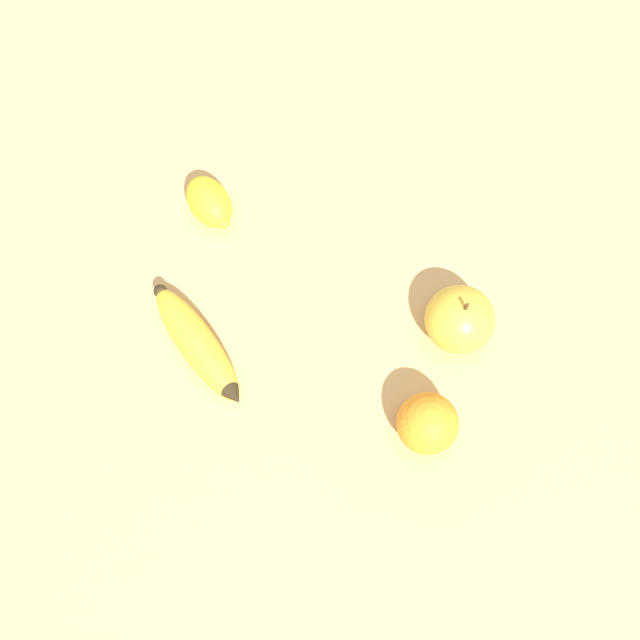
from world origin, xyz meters
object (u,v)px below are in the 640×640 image
object	(u,v)px
orange	(427,423)
apple	(460,319)
banana	(198,345)
lemon	(210,202)

from	to	relation	value
orange	apple	size ratio (longest dim) A/B	0.81
banana	lemon	bearing A→B (deg)	142.43
banana	orange	world-z (taller)	orange
orange	lemon	size ratio (longest dim) A/B	0.84
orange	apple	world-z (taller)	apple
apple	lemon	size ratio (longest dim) A/B	1.04
apple	orange	bearing A→B (deg)	116.65
orange	apple	xyz separation A→B (m)	(0.06, -0.12, 0.00)
banana	lemon	size ratio (longest dim) A/B	2.22
banana	lemon	distance (m)	0.19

